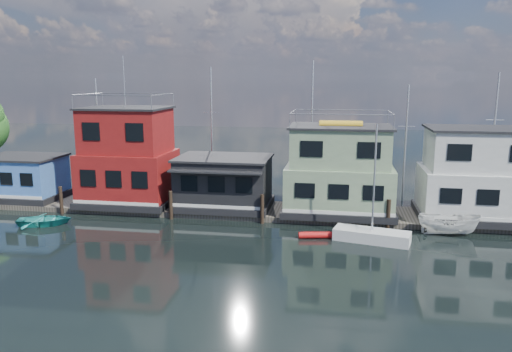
% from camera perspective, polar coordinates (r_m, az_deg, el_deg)
% --- Properties ---
extents(ground, '(160.00, 160.00, 0.00)m').
position_cam_1_polar(ground, '(29.11, -8.10, -10.27)').
color(ground, black).
rests_on(ground, ground).
extents(dock, '(48.00, 5.00, 0.40)m').
position_cam_1_polar(dock, '(40.06, -2.93, -3.83)').
color(dock, '#595147').
rests_on(dock, ground).
extents(houseboat_blue, '(6.40, 4.90, 3.66)m').
position_cam_1_polar(houseboat_blue, '(46.84, -25.00, -0.16)').
color(houseboat_blue, black).
rests_on(houseboat_blue, dock).
extents(houseboat_red, '(7.40, 5.90, 11.86)m').
position_cam_1_polar(houseboat_red, '(41.88, -14.42, 1.95)').
color(houseboat_red, black).
rests_on(houseboat_red, dock).
extents(houseboat_dark, '(7.40, 6.10, 4.06)m').
position_cam_1_polar(houseboat_dark, '(39.63, -3.67, -0.71)').
color(houseboat_dark, black).
rests_on(houseboat_dark, dock).
extents(houseboat_green, '(8.40, 5.90, 7.03)m').
position_cam_1_polar(houseboat_green, '(38.41, 9.50, 0.49)').
color(houseboat_green, black).
rests_on(houseboat_green, dock).
extents(houseboat_white, '(8.40, 5.90, 6.66)m').
position_cam_1_polar(houseboat_white, '(39.71, 24.07, -0.01)').
color(houseboat_white, black).
rests_on(houseboat_white, dock).
extents(pilings, '(42.28, 0.28, 2.20)m').
position_cam_1_polar(pilings, '(37.27, -4.37, -3.58)').
color(pilings, '#2D2116').
rests_on(pilings, ground).
extents(background_masts, '(36.40, 0.16, 12.00)m').
position_cam_1_polar(background_masts, '(44.20, 4.74, 4.64)').
color(background_masts, silver).
rests_on(background_masts, ground).
extents(day_sailer, '(5.13, 2.70, 7.71)m').
position_cam_1_polar(day_sailer, '(33.81, 13.09, -6.57)').
color(day_sailer, silver).
rests_on(day_sailer, ground).
extents(dinghy_teal, '(4.42, 3.74, 0.78)m').
position_cam_1_polar(dinghy_teal, '(39.62, -23.03, -4.63)').
color(dinghy_teal, teal).
rests_on(dinghy_teal, ground).
extents(motorboat, '(4.16, 1.74, 1.58)m').
position_cam_1_polar(motorboat, '(36.51, 21.19, -5.15)').
color(motorboat, silver).
rests_on(motorboat, ground).
extents(red_kayak, '(3.10, 1.04, 0.45)m').
position_cam_1_polar(red_kayak, '(33.91, 7.49, -6.70)').
color(red_kayak, red).
rests_on(red_kayak, ground).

